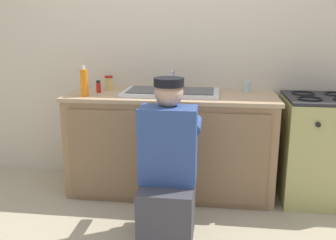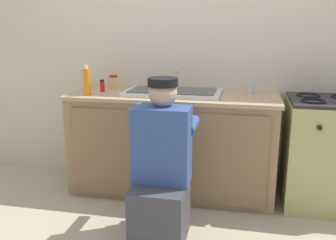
# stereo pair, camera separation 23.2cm
# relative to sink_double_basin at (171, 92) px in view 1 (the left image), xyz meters

# --- Properties ---
(ground_plane) EXTENTS (12.00, 12.00, 0.00)m
(ground_plane) POSITION_rel_sink_double_basin_xyz_m (0.00, -0.30, -0.89)
(ground_plane) COLOR tan
(back_wall) EXTENTS (6.00, 0.10, 2.50)m
(back_wall) POSITION_rel_sink_double_basin_xyz_m (0.00, 0.35, 0.36)
(back_wall) COLOR beige
(back_wall) RESTS_ON ground_plane
(counter_cabinet) EXTENTS (1.73, 0.62, 0.84)m
(counter_cabinet) POSITION_rel_sink_double_basin_xyz_m (0.00, -0.01, -0.47)
(counter_cabinet) COLOR #997551
(counter_cabinet) RESTS_ON ground_plane
(countertop) EXTENTS (1.77, 0.62, 0.03)m
(countertop) POSITION_rel_sink_double_basin_xyz_m (0.00, -0.00, -0.03)
(countertop) COLOR tan
(countertop) RESTS_ON counter_cabinet
(sink_double_basin) EXTENTS (0.80, 0.44, 0.19)m
(sink_double_basin) POSITION_rel_sink_double_basin_xyz_m (0.00, 0.00, 0.00)
(sink_double_basin) COLOR silver
(sink_double_basin) RESTS_ON countertop
(stove_range) EXTENTS (0.59, 0.62, 0.89)m
(stove_range) POSITION_rel_sink_double_basin_xyz_m (1.23, -0.00, -0.45)
(stove_range) COLOR tan
(stove_range) RESTS_ON ground_plane
(plumber_person) EXTENTS (0.42, 0.61, 1.10)m
(plumber_person) POSITION_rel_sink_double_basin_xyz_m (0.07, -0.76, -0.43)
(plumber_person) COLOR #3F3F47
(plumber_person) RESTS_ON ground_plane
(water_glass) EXTENTS (0.06, 0.06, 0.10)m
(water_glass) POSITION_rel_sink_double_basin_xyz_m (0.64, 0.16, 0.03)
(water_glass) COLOR #ADC6CC
(water_glass) RESTS_ON countertop
(spice_bottle_red) EXTENTS (0.04, 0.04, 0.10)m
(spice_bottle_red) POSITION_rel_sink_double_basin_xyz_m (-0.63, 0.00, 0.03)
(spice_bottle_red) COLOR red
(spice_bottle_red) RESTS_ON countertop
(condiment_jar) EXTENTS (0.07, 0.07, 0.13)m
(condiment_jar) POSITION_rel_sink_double_basin_xyz_m (-0.58, 0.14, 0.05)
(condiment_jar) COLOR #DBB760
(condiment_jar) RESTS_ON countertop
(soap_bottle_orange) EXTENTS (0.06, 0.06, 0.25)m
(soap_bottle_orange) POSITION_rel_sink_double_basin_xyz_m (-0.69, -0.19, 0.09)
(soap_bottle_orange) COLOR orange
(soap_bottle_orange) RESTS_ON countertop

